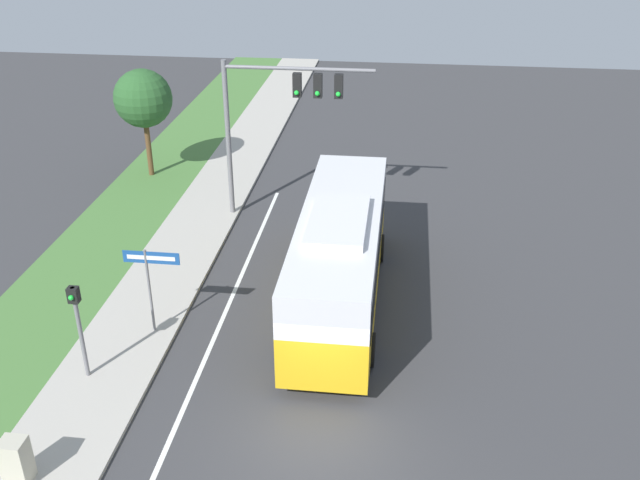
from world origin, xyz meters
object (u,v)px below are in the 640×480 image
(bus, at_px, (340,252))
(street_sign, at_px, (151,274))
(pedestrian_signal, at_px, (78,318))
(signal_gantry, at_px, (277,106))
(utility_cabinet, at_px, (16,461))

(bus, height_order, street_sign, bus)
(bus, xyz_separation_m, pedestrian_signal, (-6.60, -4.70, 0.08))
(street_sign, bearing_deg, bus, 23.53)
(bus, xyz_separation_m, signal_gantry, (-3.06, 6.35, 2.74))
(bus, bearing_deg, pedestrian_signal, -144.54)
(signal_gantry, bearing_deg, utility_cabinet, -103.18)
(bus, relative_size, signal_gantry, 1.58)
(signal_gantry, bearing_deg, street_sign, -104.92)
(bus, xyz_separation_m, street_sign, (-5.38, -2.34, 0.15))
(signal_gantry, distance_m, street_sign, 9.37)
(signal_gantry, relative_size, street_sign, 2.20)
(bus, height_order, pedestrian_signal, bus)
(signal_gantry, distance_m, utility_cabinet, 15.87)
(bus, relative_size, street_sign, 3.48)
(bus, bearing_deg, street_sign, -156.47)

